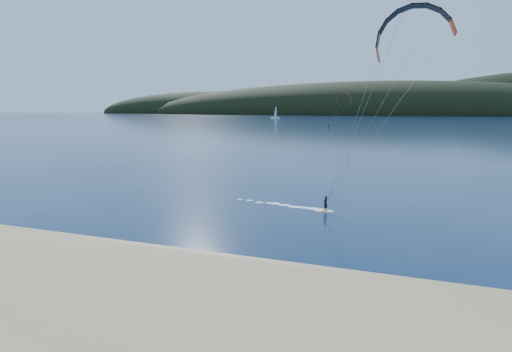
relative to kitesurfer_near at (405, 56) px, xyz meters
The scene contains 6 objects.
ground 26.60m from the kitesurfer_near, 132.19° to the right, with size 1800.00×1800.00×0.00m, color #071A37.
wet_sand 24.01m from the kitesurfer_near, 141.18° to the right, with size 220.00×2.50×0.10m.
headland 728.94m from the kitesurfer_near, 91.14° to the left, with size 1200.00×310.00×140.00m.
kitesurfer_near is the anchor object (origin of this frame).
kitesurfer_far 177.90m from the kitesurfer_near, 100.13° to the left, with size 12.82×8.57×17.61m.
sailboat 406.05m from the kitesurfer_near, 109.00° to the left, with size 9.40×5.96×13.22m.
Camera 1 is at (15.80, -19.99, 10.15)m, focal length 29.49 mm.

